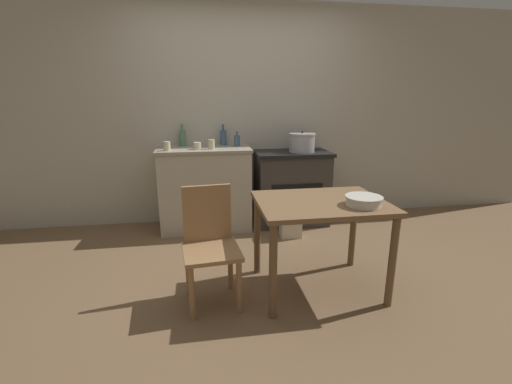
% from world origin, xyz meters
% --- Properties ---
extents(ground_plane, '(14.00, 14.00, 0.00)m').
position_xyz_m(ground_plane, '(0.00, 0.00, 0.00)').
color(ground_plane, brown).
extents(wall_back, '(8.00, 0.07, 2.55)m').
position_xyz_m(wall_back, '(0.00, 1.58, 1.27)').
color(wall_back, '#B2AD9E').
rests_on(wall_back, ground_plane).
extents(counter_cabinet, '(1.04, 0.58, 0.94)m').
position_xyz_m(counter_cabinet, '(-0.47, 1.28, 0.47)').
color(counter_cabinet, '#B2A893').
rests_on(counter_cabinet, ground_plane).
extents(stove, '(0.88, 0.57, 0.88)m').
position_xyz_m(stove, '(0.56, 1.29, 0.44)').
color(stove, '#38332D').
rests_on(stove, ground_plane).
extents(work_table, '(0.97, 0.75, 0.73)m').
position_xyz_m(work_table, '(0.38, -0.24, 0.62)').
color(work_table, brown).
rests_on(work_table, ground_plane).
extents(chair, '(0.44, 0.44, 0.86)m').
position_xyz_m(chair, '(-0.47, -0.24, 0.46)').
color(chair, '#997047').
rests_on(chair, ground_plane).
extents(flour_sack, '(0.22, 0.16, 0.36)m').
position_xyz_m(flour_sack, '(0.43, 0.82, 0.18)').
color(flour_sack, beige).
rests_on(flour_sack, ground_plane).
extents(stock_pot, '(0.31, 0.31, 0.24)m').
position_xyz_m(stock_pot, '(0.66, 1.24, 0.99)').
color(stock_pot, '#A8A8AD').
rests_on(stock_pot, stove).
extents(mixing_bowl_large, '(0.27, 0.27, 0.07)m').
position_xyz_m(mixing_bowl_large, '(0.64, -0.40, 0.77)').
color(mixing_bowl_large, silver).
rests_on(mixing_bowl_large, work_table).
extents(bottle_far_left, '(0.07, 0.07, 0.25)m').
position_xyz_m(bottle_far_left, '(-0.71, 1.47, 1.04)').
color(bottle_far_left, '#517F5B').
rests_on(bottle_far_left, counter_cabinet).
extents(bottle_left, '(0.07, 0.07, 0.24)m').
position_xyz_m(bottle_left, '(-0.24, 1.47, 1.04)').
color(bottle_left, '#3D5675').
rests_on(bottle_left, counter_cabinet).
extents(bottle_mid_left, '(0.07, 0.07, 0.17)m').
position_xyz_m(bottle_mid_left, '(-0.09, 1.37, 1.01)').
color(bottle_mid_left, '#3D5675').
rests_on(bottle_mid_left, counter_cabinet).
extents(cup_center_left, '(0.07, 0.07, 0.10)m').
position_xyz_m(cup_center_left, '(-0.86, 1.13, 0.99)').
color(cup_center_left, beige).
rests_on(cup_center_left, counter_cabinet).
extents(cup_center, '(0.07, 0.07, 0.10)m').
position_xyz_m(cup_center, '(-0.39, 1.17, 1.00)').
color(cup_center, beige).
rests_on(cup_center, counter_cabinet).
extents(cup_center_right, '(0.08, 0.08, 0.08)m').
position_xyz_m(cup_center_right, '(-0.54, 1.18, 0.98)').
color(cup_center_right, beige).
rests_on(cup_center_right, counter_cabinet).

